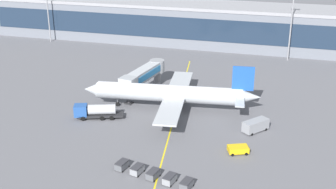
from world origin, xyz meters
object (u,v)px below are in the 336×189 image
main_airliner (170,93)px  fuel_tanker (95,111)px  pushback_tug (238,149)px  baggage_cart_2 (153,174)px  baggage_cart_1 (137,170)px  baggage_cart_3 (170,179)px  baggage_cart_0 (122,165)px  baggage_cart_4 (187,184)px  lavatory_truck (256,125)px

main_airliner → fuel_tanker: bearing=-147.7°
pushback_tug → baggage_cart_2: bearing=-135.4°
baggage_cart_1 → baggage_cart_3: bearing=-12.8°
baggage_cart_0 → baggage_cart_3: (9.36, -2.13, 0.00)m
fuel_tanker → baggage_cart_4: fuel_tanker is taller
pushback_tug → baggage_cart_1: bearing=-143.1°
lavatory_truck → baggage_cart_3: (-12.10, -23.79, -0.64)m
fuel_tanker → baggage_cart_3: 30.78m
lavatory_truck → baggage_cart_2: size_ratio=2.03×
main_airliner → baggage_cart_1: (1.90, -28.52, -3.22)m
lavatory_truck → baggage_cart_0: size_ratio=2.03×
main_airliner → baggage_cart_3: 31.19m
main_airliner → fuel_tanker: main_airliner is taller
lavatory_truck → pushback_tug: bearing=-102.5°
baggage_cart_0 → baggage_cart_3: 9.60m
pushback_tug → lavatory_truck: lavatory_truck is taller
baggage_cart_1 → baggage_cart_4: 9.60m
baggage_cart_0 → baggage_cart_4: 12.80m
pushback_tug → baggage_cart_2: baggage_cart_2 is taller
baggage_cart_1 → baggage_cart_2: size_ratio=1.00×
baggage_cart_2 → baggage_cart_4: bearing=-12.8°
fuel_tanker → lavatory_truck: (34.88, 3.10, -0.32)m
fuel_tanker → baggage_cart_3: size_ratio=3.77×
baggage_cart_0 → baggage_cart_2: same height
baggage_cart_3 → pushback_tug: bearing=54.0°
baggage_cart_2 → baggage_cart_3: bearing=-12.8°
baggage_cart_1 → baggage_cart_2: (3.12, -0.71, 0.00)m
baggage_cart_2 → pushback_tug: bearing=44.6°
pushback_tug → baggage_cart_2: size_ratio=1.50×
baggage_cart_2 → baggage_cart_4: same height
lavatory_truck → baggage_cart_2: lavatory_truck is taller
main_airliner → lavatory_truck: 21.31m
baggage_cart_4 → baggage_cart_1: bearing=167.2°
pushback_tug → baggage_cart_4: bearing=-115.2°
pushback_tug → baggage_cart_2: 18.17m
fuel_tanker → baggage_cart_0: fuel_tanker is taller
lavatory_truck → baggage_cart_3: lavatory_truck is taller
fuel_tanker → baggage_cart_4: (25.90, -21.39, -0.96)m
baggage_cart_4 → fuel_tanker: bearing=140.4°
pushback_tug → lavatory_truck: bearing=77.5°
baggage_cart_0 → baggage_cart_2: 6.40m
pushback_tug → lavatory_truck: (2.30, 10.31, 0.57)m
baggage_cart_1 → lavatory_truck: bearing=50.7°
pushback_tug → baggage_cart_2: (-12.93, -12.77, -0.07)m
baggage_cart_1 → baggage_cart_3: (6.24, -1.42, 0.00)m
main_airliner → pushback_tug: size_ratio=9.36×
baggage_cart_0 → baggage_cart_1: same height
main_airliner → pushback_tug: main_airliner is taller
fuel_tanker → baggage_cart_1: size_ratio=3.77×
main_airliner → baggage_cart_4: bearing=-69.8°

